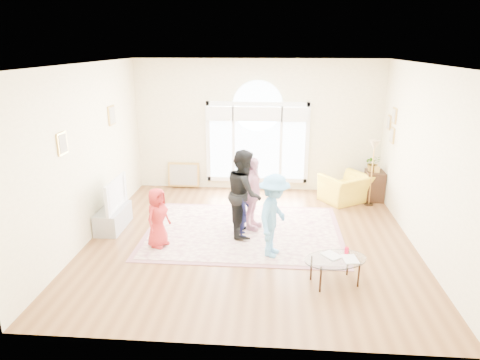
# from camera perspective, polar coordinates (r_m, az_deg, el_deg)

# --- Properties ---
(ground) EXTENTS (6.00, 6.00, 0.00)m
(ground) POSITION_cam_1_polar(r_m,az_deg,el_deg) (8.16, 1.35, -7.88)
(ground) COLOR brown
(ground) RESTS_ON ground
(room_shell) EXTENTS (6.00, 6.00, 6.00)m
(room_shell) POSITION_cam_1_polar(r_m,az_deg,el_deg) (10.37, 2.35, 6.83)
(room_shell) COLOR #F9EDC0
(room_shell) RESTS_ON ground
(area_rug) EXTENTS (3.60, 2.60, 0.02)m
(area_rug) POSITION_cam_1_polar(r_m,az_deg,el_deg) (8.45, 0.48, -6.85)
(area_rug) COLOR beige
(area_rug) RESTS_ON ground
(rug_border) EXTENTS (3.80, 2.80, 0.01)m
(rug_border) POSITION_cam_1_polar(r_m,az_deg,el_deg) (8.45, 0.48, -6.88)
(rug_border) COLOR #8D5A60
(rug_border) RESTS_ON ground
(tv_console) EXTENTS (0.45, 1.00, 0.42)m
(tv_console) POSITION_cam_1_polar(r_m,az_deg,el_deg) (8.90, -16.55, -4.91)
(tv_console) COLOR #93969B
(tv_console) RESTS_ON ground
(television) EXTENTS (0.17, 1.06, 0.61)m
(television) POSITION_cam_1_polar(r_m,az_deg,el_deg) (8.72, -16.80, -1.79)
(television) COLOR black
(television) RESTS_ON tv_console
(coffee_table) EXTENTS (1.12, 0.89, 0.54)m
(coffee_table) POSITION_cam_1_polar(r_m,az_deg,el_deg) (6.74, 12.61, -10.36)
(coffee_table) COLOR silver
(coffee_table) RESTS_ON ground
(armchair) EXTENTS (1.31, 1.27, 0.65)m
(armchair) POSITION_cam_1_polar(r_m,az_deg,el_deg) (10.21, 13.83, -1.08)
(armchair) COLOR yellow
(armchair) RESTS_ON ground
(side_cabinet) EXTENTS (0.40, 0.50, 0.70)m
(side_cabinet) POSITION_cam_1_polar(r_m,az_deg,el_deg) (10.50, 17.45, -0.71)
(side_cabinet) COLOR black
(side_cabinet) RESTS_ON ground
(floor_lamp) EXTENTS (0.27, 0.27, 1.51)m
(floor_lamp) POSITION_cam_1_polar(r_m,az_deg,el_deg) (9.88, 17.43, 3.79)
(floor_lamp) COLOR black
(floor_lamp) RESTS_ON ground
(plant_pedestal) EXTENTS (0.20, 0.20, 0.70)m
(plant_pedestal) POSITION_cam_1_polar(r_m,az_deg,el_deg) (10.50, 17.00, -0.68)
(plant_pedestal) COLOR white
(plant_pedestal) RESTS_ON ground
(potted_plant) EXTENTS (0.37, 0.33, 0.38)m
(potted_plant) POSITION_cam_1_polar(r_m,az_deg,el_deg) (10.35, 17.27, 2.16)
(potted_plant) COLOR #33722D
(potted_plant) RESTS_ON plant_pedestal
(leaning_picture) EXTENTS (0.80, 0.14, 0.62)m
(leaning_picture) POSITION_cam_1_polar(r_m,az_deg,el_deg) (11.06, -7.44, -1.01)
(leaning_picture) COLOR tan
(leaning_picture) RESTS_ON ground
(child_red) EXTENTS (0.54, 0.63, 1.09)m
(child_red) POSITION_cam_1_polar(r_m,az_deg,el_deg) (7.79, -10.92, -4.94)
(child_red) COLOR #AC2526
(child_red) RESTS_ON area_rug
(child_navy) EXTENTS (0.35, 0.44, 1.07)m
(child_navy) POSITION_cam_1_polar(r_m,az_deg,el_deg) (8.05, 0.27, -3.91)
(child_navy) COLOR #111338
(child_navy) RESTS_ON area_rug
(child_black) EXTENTS (0.73, 0.88, 1.66)m
(child_black) POSITION_cam_1_polar(r_m,az_deg,el_deg) (8.03, 0.56, -1.72)
(child_black) COLOR black
(child_black) RESTS_ON area_rug
(child_pink) EXTENTS (0.62, 0.92, 1.45)m
(child_pink) POSITION_cam_1_polar(r_m,az_deg,el_deg) (8.30, 1.61, -1.85)
(child_pink) COLOR #E6A0B9
(child_pink) RESTS_ON area_rug
(child_blue) EXTENTS (0.80, 1.06, 1.46)m
(child_blue) POSITION_cam_1_polar(r_m,az_deg,el_deg) (7.27, 4.54, -4.77)
(child_blue) COLOR #5AA0DA
(child_blue) RESTS_ON area_rug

